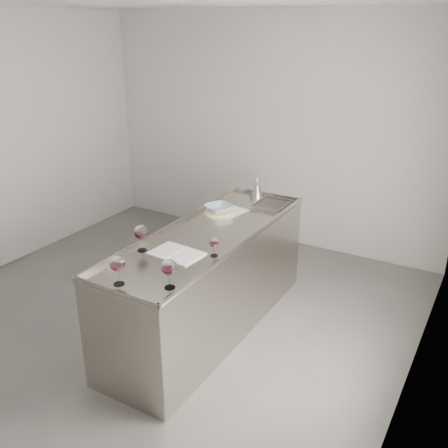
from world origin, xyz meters
The scene contains 11 objects.
room_shell centered at (0.00, 0.00, 1.40)m, with size 4.54×5.04×2.84m.
counter centered at (0.50, 0.30, 0.47)m, with size 0.77×2.42×0.97m.
wine_glass_left centered at (0.22, -0.26, 1.09)m, with size 0.11×0.11×0.22m.
wine_glass_middle centered at (0.44, -0.78, 1.09)m, with size 0.11×0.11×0.22m.
wine_glass_right centered at (0.78, -0.64, 1.09)m, with size 0.11×0.11×0.22m.
wine_glass_small centered at (0.77, -0.05, 1.05)m, with size 0.08×0.08×0.15m.
notebook centered at (0.50, -0.18, 0.95)m, with size 0.42×0.31×0.02m.
loose_paper_top centered at (0.41, 0.86, 0.94)m, with size 0.22×0.31×0.00m, color silver.
trivet centered at (0.33, 0.77, 0.95)m, with size 0.28×0.28×0.02m, color #D2BF88.
ceramic_bowl centered at (0.33, 0.77, 0.99)m, with size 0.25×0.25×0.06m, color #91A4A9.
wine_funnel centered at (0.42, 1.38, 1.01)m, with size 0.15×0.15×0.22m.
Camera 1 is at (2.61, -3.06, 2.63)m, focal length 40.00 mm.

